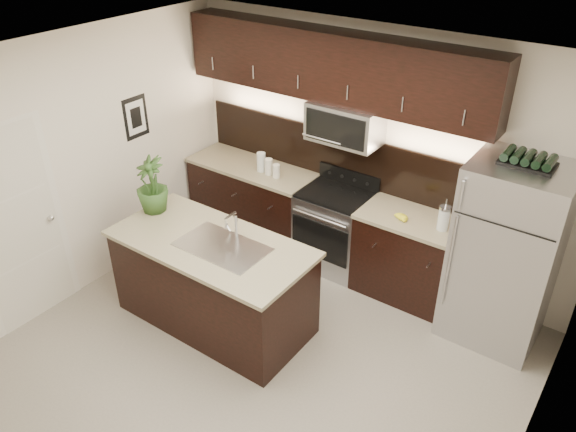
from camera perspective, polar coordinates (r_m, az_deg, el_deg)
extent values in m
plane|color=gray|center=(5.42, -2.75, -14.21)|extent=(4.50, 4.50, 0.00)
cube|color=silver|center=(6.06, 8.65, 6.28)|extent=(4.50, 0.02, 2.70)
cube|color=silver|center=(3.60, -24.07, -16.21)|extent=(4.50, 0.02, 2.70)
cube|color=silver|center=(6.07, -20.17, 4.69)|extent=(0.02, 4.00, 2.70)
cube|color=silver|center=(3.88, 24.70, -12.49)|extent=(0.02, 4.00, 2.70)
cube|color=white|center=(4.00, -3.73, 14.31)|extent=(4.50, 4.00, 0.02)
cube|color=silver|center=(5.86, -25.62, -1.33)|extent=(0.04, 0.80, 2.02)
sphere|color=silver|center=(5.97, -22.91, -0.19)|extent=(0.06, 0.06, 0.06)
cube|color=black|center=(6.35, -15.19, 9.64)|extent=(0.01, 0.32, 0.46)
cube|color=white|center=(6.35, -15.17, 9.63)|extent=(0.00, 0.24, 0.36)
cube|color=black|center=(6.92, -3.53, 1.50)|extent=(1.57, 0.62, 0.90)
cube|color=black|center=(6.01, 12.59, -4.29)|extent=(1.16, 0.62, 0.90)
cube|color=#B2B2B7|center=(6.35, 4.73, -1.49)|extent=(0.76, 0.62, 0.90)
cube|color=black|center=(6.12, 4.91, 2.20)|extent=(0.76, 0.60, 0.03)
cube|color=beige|center=(6.71, -3.66, 5.00)|extent=(1.59, 0.65, 0.04)
cube|color=beige|center=(5.76, 13.11, -0.46)|extent=(1.18, 0.65, 0.04)
cube|color=black|center=(6.30, 4.83, 6.20)|extent=(3.49, 0.02, 0.56)
cube|color=#B2B2B7|center=(5.87, 5.82, 9.36)|extent=(0.76, 0.40, 0.40)
cube|color=black|center=(5.82, 4.49, 14.95)|extent=(3.49, 0.33, 0.70)
cube|color=black|center=(5.58, -7.55, -6.81)|extent=(1.90, 0.90, 0.90)
cube|color=beige|center=(5.31, -7.90, -2.79)|extent=(1.96, 0.96, 0.04)
cube|color=silver|center=(5.21, -6.69, -3.08)|extent=(0.84, 0.50, 0.01)
cylinder|color=silver|center=(5.28, -5.27, -1.03)|extent=(0.03, 0.03, 0.24)
cylinder|color=silver|center=(5.15, -5.85, 0.06)|extent=(0.02, 0.14, 0.02)
cylinder|color=silver|center=(5.14, -6.32, -0.75)|extent=(0.02, 0.02, 0.10)
cube|color=#B2B2B7|center=(5.52, 21.23, -3.64)|extent=(0.87, 0.78, 1.80)
cube|color=black|center=(5.09, 23.15, 4.92)|extent=(0.45, 0.28, 0.03)
cylinder|color=black|center=(5.10, 21.46, 5.98)|extent=(0.07, 0.25, 0.07)
cylinder|color=black|center=(5.09, 22.37, 5.72)|extent=(0.07, 0.25, 0.07)
cylinder|color=black|center=(5.07, 23.27, 5.45)|extent=(0.07, 0.25, 0.07)
cylinder|color=black|center=(5.06, 24.19, 5.18)|extent=(0.07, 0.25, 0.07)
cylinder|color=black|center=(5.05, 25.10, 4.90)|extent=(0.07, 0.25, 0.07)
imported|color=#2C4D1F|center=(5.77, -13.69, 3.10)|extent=(0.37, 0.37, 0.58)
cylinder|color=silver|center=(6.51, -2.74, 5.50)|extent=(0.10, 0.10, 0.23)
cylinder|color=silver|center=(6.44, -1.98, 5.03)|extent=(0.09, 0.09, 0.19)
cylinder|color=silver|center=(6.37, -1.21, 4.59)|extent=(0.08, 0.08, 0.16)
cylinder|color=silver|center=(5.58, 15.51, -0.35)|extent=(0.11, 0.11, 0.22)
cylinder|color=silver|center=(5.52, 15.68, 0.71)|extent=(0.11, 0.11, 0.02)
cylinder|color=silver|center=(5.49, 15.76, 1.20)|extent=(0.01, 0.01, 0.09)
ellipsoid|color=yellow|center=(5.73, 11.25, 0.10)|extent=(0.19, 0.17, 0.05)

